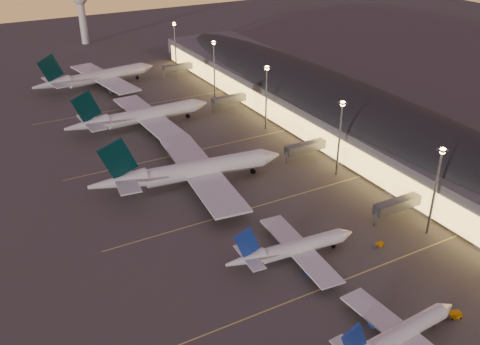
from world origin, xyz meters
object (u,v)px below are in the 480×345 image
airliner_narrow_south (396,336)px  baggage_tug_c (379,245)px  airliner_narrow_north (292,249)px  airliner_wide_far (97,77)px  baggage_tug_a (452,315)px  radar_tower (81,8)px  airliner_wide_mid (141,116)px  airliner_wide_near (190,171)px

airliner_narrow_south → baggage_tug_c: bearing=49.4°
airliner_narrow_north → airliner_wide_far: bearing=96.4°
baggage_tug_a → airliner_narrow_north: bearing=137.4°
airliner_narrow_north → radar_tower: (13.54, 251.98, 18.52)m
airliner_wide_mid → airliner_wide_far: bearing=88.7°
airliner_narrow_south → airliner_wide_mid: 137.65m
airliner_wide_mid → radar_tower: size_ratio=1.84×
airliner_wide_mid → baggage_tug_c: bearing=-78.3°
radar_tower → baggage_tug_c: (9.89, -258.40, -21.44)m
airliner_wide_far → radar_tower: 93.85m
airliner_narrow_south → airliner_narrow_north: 35.23m
airliner_narrow_south → baggage_tug_c: 36.31m
airliner_wide_mid → airliner_wide_far: size_ratio=0.97×
airliner_narrow_north → airliner_wide_mid: bearing=96.7°
airliner_wide_near → airliner_wide_far: airliner_wide_near is taller
baggage_tug_c → radar_tower: bearing=87.9°
airliner_wide_far → radar_tower: radar_tower is taller
airliner_wide_near → baggage_tug_c: size_ratio=19.53×
airliner_narrow_south → radar_tower: size_ratio=1.06×
radar_tower → baggage_tug_a: (5.60, -286.71, -21.30)m
radar_tower → baggage_tug_a: radar_tower is taller
airliner_wide_mid → airliner_wide_far: 59.02m
airliner_narrow_north → airliner_wide_far: 161.43m
airliner_wide_near → baggage_tug_a: 87.16m
airliner_narrow_south → airliner_wide_mid: (-4.80, 137.55, 1.74)m
radar_tower → airliner_narrow_south: bearing=-92.4°
airliner_wide_mid → airliner_narrow_south: bearing=-90.1°
airliner_wide_far → airliner_wide_mid: bearing=-97.9°
radar_tower → baggage_tug_c: radar_tower is taller
airliner_wide_far → baggage_tug_a: size_ratio=13.80×
airliner_narrow_south → airliner_wide_mid: size_ratio=0.58×
airliner_narrow_south → airliner_wide_far: 196.66m
airliner_narrow_south → airliner_wide_near: airliner_wide_near is taller
airliner_wide_far → airliner_narrow_south: bearing=-97.1°
airliner_narrow_north → radar_tower: size_ratio=1.12×
airliner_wide_mid → baggage_tug_c: size_ratio=18.48×
airliner_narrow_south → airliner_wide_near: size_ratio=0.55×
airliner_narrow_south → baggage_tug_a: bearing=-1.7°
airliner_wide_far → airliner_wide_near: bearing=-99.8°
airliner_narrow_north → baggage_tug_a: (19.13, -34.73, -2.79)m
airliner_wide_near → airliner_wide_mid: bearing=93.3°
airliner_narrow_south → airliner_wide_far: size_ratio=0.56×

